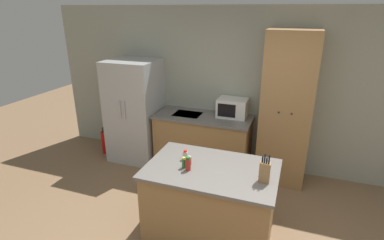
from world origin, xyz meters
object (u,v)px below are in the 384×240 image
pantry_cabinet (286,110)px  refrigerator (135,111)px  fire_extinguisher (105,142)px  knife_block (265,172)px  spice_bottle_short_red (188,164)px  microwave (232,108)px  spice_bottle_green_herb (184,163)px  spice_bottle_amber_oil (189,161)px  spice_bottle_tall_dark (185,155)px

pantry_cabinet → refrigerator: bearing=-177.7°
pantry_cabinet → fire_extinguisher: pantry_cabinet is taller
knife_block → spice_bottle_short_red: 0.80m
microwave → spice_bottle_green_herb: 1.78m
pantry_cabinet → spice_bottle_green_herb: size_ratio=18.10×
spice_bottle_amber_oil → spice_bottle_green_herb: size_ratio=0.79×
spice_bottle_tall_dark → fire_extinguisher: size_ratio=0.23×
refrigerator → knife_block: 2.88m
spice_bottle_short_red → spice_bottle_green_herb: 0.07m
microwave → spice_bottle_green_herb: (-0.14, -1.77, -0.11)m
spice_bottle_green_herb → fire_extinguisher: bearing=145.2°
spice_bottle_short_red → spice_bottle_green_herb: spice_bottle_short_red is taller
spice_bottle_green_herb → fire_extinguisher: 2.75m
refrigerator → spice_bottle_short_red: refrigerator is taller
pantry_cabinet → spice_bottle_tall_dark: size_ratio=19.86×
spice_bottle_tall_dark → spice_bottle_short_red: spice_bottle_short_red is taller
spice_bottle_green_herb → microwave: bearing=85.5°
refrigerator → microwave: size_ratio=3.78×
spice_bottle_tall_dark → spice_bottle_green_herb: bearing=-73.0°
microwave → spice_bottle_amber_oil: (-0.11, -1.68, -0.12)m
spice_bottle_green_herb → spice_bottle_short_red: bearing=-28.6°
knife_block → fire_extinguisher: bearing=153.6°
microwave → knife_block: knife_block is taller
pantry_cabinet → knife_block: 1.69m
spice_bottle_tall_dark → fire_extinguisher: 2.60m
spice_bottle_short_red → spice_bottle_amber_oil: 0.13m
spice_bottle_tall_dark → refrigerator: bearing=136.4°
knife_block → spice_bottle_amber_oil: size_ratio=3.16×
knife_block → spice_bottle_short_red: knife_block is taller
spice_bottle_tall_dark → microwave: bearing=83.0°
spice_bottle_amber_oil → spice_bottle_green_herb: (-0.03, -0.09, 0.01)m
pantry_cabinet → spice_bottle_tall_dark: pantry_cabinet is taller
spice_bottle_amber_oil → fire_extinguisher: 2.72m
knife_block → spice_bottle_green_herb: knife_block is taller
refrigerator → spice_bottle_amber_oil: 2.17m
spice_bottle_amber_oil → spice_bottle_green_herb: bearing=-108.0°
pantry_cabinet → spice_bottle_short_red: (-0.89, -1.72, -0.17)m
pantry_cabinet → spice_bottle_short_red: size_ratio=14.60×
microwave → spice_bottle_short_red: 1.80m
spice_bottle_tall_dark → spice_bottle_amber_oil: 0.13m
refrigerator → pantry_cabinet: bearing=2.3°
spice_bottle_tall_dark → knife_block: bearing=-11.3°
fire_extinguisher → spice_bottle_amber_oil: bearing=-32.8°
spice_bottle_green_herb → fire_extinguisher: (-2.17, 1.51, -0.74)m
spice_bottle_amber_oil → spice_bottle_green_herb: 0.10m
microwave → spice_bottle_tall_dark: (-0.20, -1.58, -0.11)m
refrigerator → spice_bottle_short_red: 2.28m
spice_bottle_short_red → spice_bottle_amber_oil: size_ratio=1.57×
refrigerator → spice_bottle_short_red: size_ratio=11.18×
spice_bottle_short_red → microwave: bearing=87.5°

